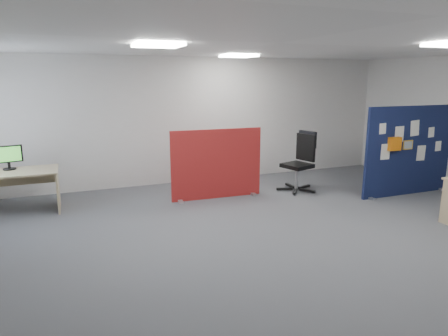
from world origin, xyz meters
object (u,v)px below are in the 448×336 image
object	(u,v)px
navy_divider	(409,151)
red_divider	(217,165)
office_chair	(301,158)
second_desk	(9,182)
monitor_second	(8,156)

from	to	relation	value
navy_divider	red_divider	bearing A→B (deg)	162.62
navy_divider	office_chair	size ratio (longest dim) A/B	1.78
red_divider	second_desk	distance (m)	3.60
navy_divider	red_divider	world-z (taller)	navy_divider
monitor_second	office_chair	world-z (taller)	office_chair
monitor_second	office_chair	size ratio (longest dim) A/B	0.38
navy_divider	monitor_second	world-z (taller)	navy_divider
navy_divider	office_chair	world-z (taller)	navy_divider
navy_divider	red_divider	size ratio (longest dim) A/B	1.19
monitor_second	red_divider	bearing A→B (deg)	-21.53
red_divider	second_desk	world-z (taller)	red_divider
navy_divider	monitor_second	xyz separation A→B (m)	(-7.13, 1.69, 0.09)
red_divider	monitor_second	world-z (taller)	red_divider
second_desk	monitor_second	bearing A→B (deg)	82.71
second_desk	monitor_second	xyz separation A→B (m)	(0.02, 0.14, 0.41)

